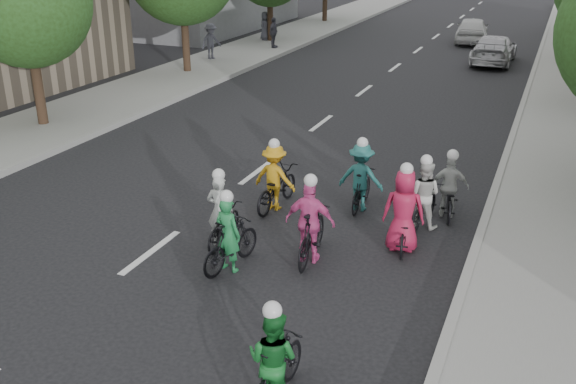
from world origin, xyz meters
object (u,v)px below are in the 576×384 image
Objects in this scene: follow_car_trail at (472,30)px; cyclist_1 at (275,365)px; cyclist_5 at (230,241)px; spectator_0 at (211,41)px; cyclist_3 at (311,229)px; cyclist_0 at (222,220)px; cyclist_8 at (449,193)px; spectator_1 at (274,33)px; spectator_2 at (265,26)px; cyclist_7 at (361,182)px; cyclist_2 at (276,183)px; follow_car_lead at (494,49)px; cyclist_4 at (403,219)px; cyclist_6 at (424,200)px.

cyclist_1 is at bearing 87.62° from follow_car_trail.
cyclist_5 is 20.60m from spectator_0.
cyclist_3 reaches higher than cyclist_5.
cyclist_0 reaches higher than cyclist_5.
cyclist_8 is at bearing -118.58° from cyclist_5.
spectator_1 reaches higher than spectator_2.
cyclist_8 is (1.94, 0.42, -0.13)m from cyclist_7.
spectator_1 is (-8.47, 18.85, 0.31)m from cyclist_2.
follow_car_lead is (-0.03, 25.85, 0.05)m from cyclist_1.
spectator_0 is (-11.65, 16.90, 0.32)m from cyclist_3.
cyclist_2 reaches higher than follow_car_lead.
follow_car_trail is 2.71× the size of spectator_2.
spectator_0 reaches higher than cyclist_5.
follow_car_lead is 6.01m from follow_car_trail.
spectator_2 is (-10.79, -4.49, 0.21)m from follow_car_trail.
cyclist_4 is (3.20, -0.88, 0.05)m from cyclist_2.
follow_car_lead is 2.73× the size of spectator_0.
follow_car_lead is (2.29, 22.71, 0.09)m from cyclist_5.
cyclist_6 is at bearing 166.43° from cyclist_7.
follow_car_lead is 1.09× the size of follow_car_trail.
cyclist_3 is (1.67, -2.06, 0.05)m from cyclist_2.
cyclist_7 is at bearing 87.88° from follow_car_lead.
cyclist_3 is at bearing 85.98° from follow_car_trail.
cyclist_6 reaches higher than cyclist_1.
cyclist_6 is 0.99× the size of spectator_0.
cyclist_3 is at bearing -133.83° from cyclist_5.
spectator_0 is at bearing -55.85° from cyclist_1.
follow_car_trail reaches higher than follow_car_lead.
spectator_1 is (-9.31, -6.64, 0.21)m from follow_car_trail.
cyclist_4 is 0.44× the size of follow_car_trail.
cyclist_6 is at bearing -150.22° from cyclist_0.
follow_car_lead is (-1.12, 18.63, 0.12)m from cyclist_8.
cyclist_7 is at bearing -155.40° from cyclist_2.
cyclist_0 is at bearing 81.99° from follow_car_trail.
cyclist_0 is 25.06m from spectator_2.
cyclist_0 is 0.90× the size of cyclist_4.
cyclist_0 reaches higher than cyclist_8.
cyclist_4 reaches higher than spectator_1.
cyclist_0 is at bearing -125.66° from spectator_0.
spectator_2 is (-11.62, 23.05, 0.26)m from cyclist_3.
cyclist_8 is 24.16m from spectator_2.
follow_car_lead is (2.66, 19.75, 0.05)m from cyclist_2.
cyclist_5 is at bearing 66.21° from cyclist_7.
follow_car_lead is (2.92, 21.87, 0.13)m from cyclist_0.
cyclist_2 reaches higher than follow_car_trail.
cyclist_5 is 1.08× the size of spectator_2.
cyclist_0 reaches higher than cyclist_1.
spectator_1 reaches higher than cyclist_6.
follow_car_lead is at bearing -97.90° from cyclist_3.
cyclist_2 is at bearing -142.08° from spectator_2.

